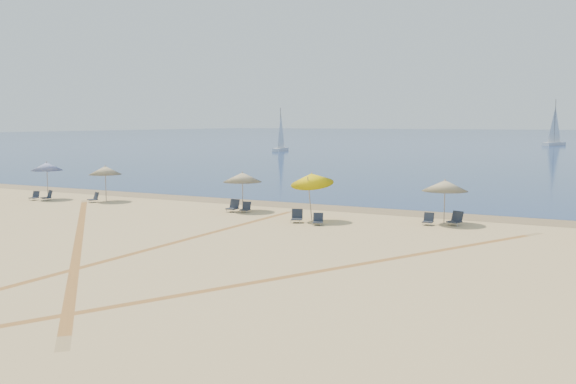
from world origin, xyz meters
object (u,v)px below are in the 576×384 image
sailboat_2 (281,138)px  chair_0 (35,196)px  umbrella_1 (105,170)px  chair_3 (233,206)px  chair_6 (318,220)px  chair_2 (94,198)px  chair_7 (428,220)px  chair_8 (456,219)px  umbrella_0 (47,166)px  umbrella_3 (312,179)px  umbrella_4 (445,186)px  chair_4 (246,208)px  chair_5 (297,217)px  sailboat_1 (554,132)px  umbrella_2 (242,177)px  chair_1 (48,196)px

sailboat_2 → chair_0: bearing=-84.1°
umbrella_1 → chair_3: size_ratio=3.31×
sailboat_2 → chair_6: bearing=-69.5°
sailboat_2 → chair_2: bearing=-80.5°
chair_7 → chair_8: bearing=18.2°
umbrella_0 → chair_2: size_ratio=3.26×
umbrella_3 → chair_0: (-20.17, -0.40, -1.97)m
chair_6 → chair_7: chair_7 is taller
umbrella_4 → sailboat_2: bearing=123.6°
umbrella_4 → chair_4: umbrella_4 is taller
chair_3 → sailboat_2: size_ratio=0.09×
chair_6 → chair_8: chair_8 is taller
umbrella_1 → chair_2: 1.94m
umbrella_0 → chair_2: bearing=1.1°
chair_5 → chair_7: bearing=-1.9°
sailboat_2 → chair_3: bearing=-73.0°
umbrella_0 → sailboat_2: (-18.23, 68.82, 0.10)m
chair_4 → sailboat_1: sailboat_1 is taller
chair_3 → chair_8: bearing=4.6°
umbrella_1 → chair_2: umbrella_1 is taller
umbrella_2 → chair_6: 6.85m
umbrella_3 → sailboat_2: sailboat_2 is taller
chair_4 → chair_0: bearing=179.1°
umbrella_3 → sailboat_1: (2.94, 118.78, 0.80)m
umbrella_1 → sailboat_2: (-22.55, 67.90, 0.28)m
chair_5 → umbrella_4: bearing=2.0°
umbrella_4 → chair_5: (-6.90, -3.09, -1.65)m
sailboat_2 → chair_7: bearing=-65.6°
sailboat_1 → sailboat_2: bearing=-103.8°
umbrella_4 → chair_4: bearing=-174.0°
umbrella_4 → sailboat_1: size_ratio=0.23×
chair_1 → umbrella_4: bearing=27.9°
chair_2 → sailboat_1: 119.77m
chair_0 → sailboat_1: 121.44m
chair_0 → sailboat_2: (-17.94, 69.67, 2.04)m
umbrella_2 → chair_3: size_ratio=3.24×
chair_1 → chair_2: 3.47m
chair_8 → umbrella_2: bearing=-159.3°
umbrella_1 → chair_4: 11.06m
umbrella_1 → umbrella_4: bearing=2.1°
umbrella_1 → chair_3: (10.12, -0.44, -1.71)m
sailboat_1 → chair_0: bearing=-75.1°
chair_2 → chair_7: (21.67, 0.89, -0.01)m
umbrella_2 → chair_6: umbrella_2 is taller
chair_1 → chair_6: 20.13m
chair_2 → sailboat_2: sailboat_2 is taller
chair_4 → chair_7: chair_7 is taller
umbrella_0 → umbrella_2: 14.77m
chair_0 → chair_1: bearing=0.5°
chair_4 → sailboat_1: (7.59, 117.77, 2.76)m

